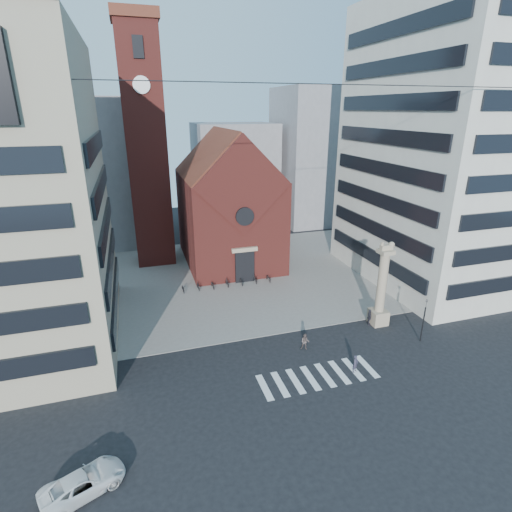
{
  "coord_description": "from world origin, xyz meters",
  "views": [
    {
      "loc": [
        -12.2,
        -27.21,
        20.37
      ],
      "look_at": [
        -1.29,
        8.0,
        6.73
      ],
      "focal_mm": 28.0,
      "sensor_mm": 36.0,
      "label": 1
    }
  ],
  "objects_px": {
    "white_car": "(83,483)",
    "pedestrian_0": "(355,364)",
    "lion_column": "(381,292)",
    "traffic_light": "(424,319)",
    "scooter_0": "(183,288)",
    "pedestrian_1": "(305,342)",
    "pedestrian_2": "(369,317)"
  },
  "relations": [
    {
      "from": "lion_column",
      "to": "pedestrian_1",
      "type": "distance_m",
      "value": 9.52
    },
    {
      "from": "traffic_light",
      "to": "white_car",
      "type": "xyz_separation_m",
      "value": [
        -28.57,
        -7.5,
        -1.65
      ]
    },
    {
      "from": "traffic_light",
      "to": "pedestrian_1",
      "type": "xyz_separation_m",
      "value": [
        -10.88,
        1.91,
        -1.5
      ]
    },
    {
      "from": "lion_column",
      "to": "traffic_light",
      "type": "height_order",
      "value": "lion_column"
    },
    {
      "from": "white_car",
      "to": "pedestrian_2",
      "type": "relative_size",
      "value": 2.72
    },
    {
      "from": "traffic_light",
      "to": "pedestrian_2",
      "type": "bearing_deg",
      "value": 126.87
    },
    {
      "from": "pedestrian_1",
      "to": "pedestrian_2",
      "type": "bearing_deg",
      "value": 39.71
    },
    {
      "from": "traffic_light",
      "to": "pedestrian_0",
      "type": "bearing_deg",
      "value": -164.41
    },
    {
      "from": "pedestrian_0",
      "to": "scooter_0",
      "type": "bearing_deg",
      "value": 94.8
    },
    {
      "from": "pedestrian_0",
      "to": "pedestrian_2",
      "type": "distance_m",
      "value": 8.21
    },
    {
      "from": "traffic_light",
      "to": "scooter_0",
      "type": "relative_size",
      "value": 2.65
    },
    {
      "from": "pedestrian_2",
      "to": "lion_column",
      "type": "bearing_deg",
      "value": -70.33
    },
    {
      "from": "lion_column",
      "to": "white_car",
      "type": "distance_m",
      "value": 29.1
    },
    {
      "from": "traffic_light",
      "to": "pedestrian_1",
      "type": "height_order",
      "value": "traffic_light"
    },
    {
      "from": "white_car",
      "to": "pedestrian_0",
      "type": "height_order",
      "value": "pedestrian_0"
    },
    {
      "from": "pedestrian_0",
      "to": "scooter_0",
      "type": "distance_m",
      "value": 22.65
    },
    {
      "from": "pedestrian_0",
      "to": "pedestrian_1",
      "type": "distance_m",
      "value": 4.96
    },
    {
      "from": "white_car",
      "to": "pedestrian_2",
      "type": "bearing_deg",
      "value": -89.24
    },
    {
      "from": "white_car",
      "to": "pedestrian_0",
      "type": "relative_size",
      "value": 3.02
    },
    {
      "from": "white_car",
      "to": "pedestrian_1",
      "type": "bearing_deg",
      "value": -85.45
    },
    {
      "from": "pedestrian_2",
      "to": "white_car",
      "type": "bearing_deg",
      "value": 133.89
    },
    {
      "from": "white_car",
      "to": "pedestrian_0",
      "type": "xyz_separation_m",
      "value": [
        20.3,
        5.2,
        0.12
      ]
    },
    {
      "from": "lion_column",
      "to": "pedestrian_2",
      "type": "xyz_separation_m",
      "value": [
        -1.01,
        0.0,
        -2.61
      ]
    },
    {
      "from": "pedestrian_0",
      "to": "pedestrian_1",
      "type": "xyz_separation_m",
      "value": [
        -2.62,
        4.21,
        0.02
      ]
    },
    {
      "from": "lion_column",
      "to": "scooter_0",
      "type": "bearing_deg",
      "value": 143.33
    },
    {
      "from": "pedestrian_2",
      "to": "scooter_0",
      "type": "bearing_deg",
      "value": 71.39
    },
    {
      "from": "white_car",
      "to": "scooter_0",
      "type": "bearing_deg",
      "value": -43.11
    },
    {
      "from": "traffic_light",
      "to": "scooter_0",
      "type": "height_order",
      "value": "traffic_light"
    },
    {
      "from": "lion_column",
      "to": "white_car",
      "type": "bearing_deg",
      "value": -156.6
    },
    {
      "from": "white_car",
      "to": "lion_column",
      "type": "bearing_deg",
      "value": -90.06
    },
    {
      "from": "traffic_light",
      "to": "white_car",
      "type": "bearing_deg",
      "value": -165.28
    },
    {
      "from": "white_car",
      "to": "pedestrian_2",
      "type": "xyz_separation_m",
      "value": [
        25.57,
        11.5,
        0.21
      ]
    }
  ]
}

